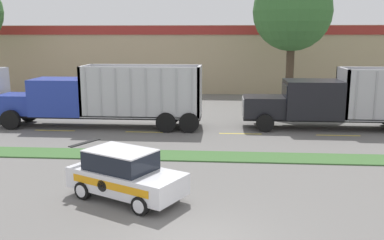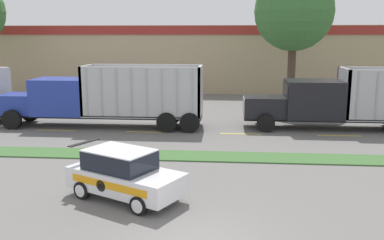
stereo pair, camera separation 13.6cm
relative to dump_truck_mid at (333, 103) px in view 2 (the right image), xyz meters
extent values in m
cube|color=#3D6633|center=(-6.92, -6.63, -1.54)|extent=(120.00, 1.66, 0.06)
cube|color=yellow|center=(-16.18, -1.80, -1.56)|extent=(2.40, 0.14, 0.01)
cube|color=yellow|center=(-10.78, -1.80, -1.56)|extent=(2.40, 0.14, 0.01)
cube|color=yellow|center=(-5.38, -1.80, -1.56)|extent=(2.40, 0.14, 0.01)
cube|color=yellow|center=(0.02, -1.80, -1.56)|extent=(2.40, 0.14, 0.01)
cube|color=silver|center=(-20.31, 0.05, 0.56)|extent=(0.16, 2.32, 2.65)
cylinder|color=black|center=(-20.83, 1.19, -1.00)|extent=(1.13, 0.30, 1.13)
cube|color=black|center=(0.78, 0.00, -0.97)|extent=(11.92, 1.39, 0.18)
cube|color=black|center=(-3.98, 0.00, -0.28)|extent=(2.41, 2.07, 1.20)
cube|color=#B7B7BC|center=(-5.21, 0.00, -0.28)|extent=(0.06, 1.77, 1.02)
cube|color=black|center=(-1.15, 0.00, 0.21)|extent=(3.24, 2.53, 2.18)
cube|color=black|center=(-2.79, 0.00, 0.59)|extent=(0.04, 2.15, 0.98)
cylinder|color=silver|center=(0.57, -0.82, 0.92)|extent=(0.14, 0.14, 1.42)
cube|color=#ADADB2|center=(0.55, 0.00, 0.61)|extent=(0.16, 2.53, 2.85)
cube|color=#99999E|center=(0.99, -1.28, 0.61)|extent=(0.10, 0.04, 2.71)
cube|color=#99999E|center=(2.04, -1.28, 0.61)|extent=(0.10, 0.04, 2.71)
cylinder|color=black|center=(-3.98, -1.24, -1.06)|extent=(1.02, 0.30, 1.02)
cylinder|color=black|center=(-3.98, 1.25, -1.06)|extent=(1.02, 0.30, 1.02)
cube|color=black|center=(-13.81, -0.53, -0.90)|extent=(12.21, 1.34, 0.18)
cube|color=#23389E|center=(-18.86, -0.53, -0.22)|extent=(2.11, 1.99, 1.18)
cube|color=#B7B7BC|center=(-19.94, -0.53, -0.22)|extent=(0.06, 1.70, 1.01)
cube|color=#23389E|center=(-16.24, -0.53, 0.26)|extent=(3.13, 2.43, 2.15)
cube|color=black|center=(-17.82, -0.53, 0.64)|extent=(0.04, 2.07, 0.97)
cylinder|color=silver|center=(-14.58, -1.32, 1.15)|extent=(0.14, 0.14, 1.77)
cube|color=#B7B7BC|center=(-11.19, -0.53, -0.75)|extent=(6.97, 2.43, 0.12)
cube|color=#B7B7BC|center=(-14.60, -0.53, 0.70)|extent=(0.16, 2.43, 2.90)
cube|color=#B7B7BC|center=(-7.79, -0.53, 0.70)|extent=(0.16, 2.43, 2.90)
cube|color=#B7B7BC|center=(-11.19, -1.66, 0.70)|extent=(6.97, 0.16, 2.90)
cube|color=#B7B7BC|center=(-11.19, 0.61, 0.70)|extent=(6.97, 0.16, 2.90)
cube|color=#A3A3A8|center=(-14.24, -1.76, 0.70)|extent=(0.10, 0.04, 2.75)
cube|color=#A3A3A8|center=(-13.37, -1.76, 0.70)|extent=(0.10, 0.04, 2.75)
cube|color=#A3A3A8|center=(-12.50, -1.76, 0.70)|extent=(0.10, 0.04, 2.75)
cube|color=#A3A3A8|center=(-11.63, -1.76, 0.70)|extent=(0.10, 0.04, 2.75)
cube|color=#A3A3A8|center=(-10.76, -1.76, 0.70)|extent=(0.10, 0.04, 2.75)
cube|color=#A3A3A8|center=(-9.89, -1.76, 0.70)|extent=(0.10, 0.04, 2.75)
cube|color=#A3A3A8|center=(-9.02, -1.76, 0.70)|extent=(0.10, 0.04, 2.75)
cube|color=#A3A3A8|center=(-8.14, -1.76, 0.70)|extent=(0.10, 0.04, 2.75)
cylinder|color=black|center=(-18.86, -1.72, -0.99)|extent=(1.15, 0.30, 1.15)
cylinder|color=black|center=(-18.86, 0.67, -0.99)|extent=(1.15, 0.30, 1.15)
cylinder|color=black|center=(-8.31, -1.72, -0.99)|extent=(1.15, 0.30, 1.15)
cylinder|color=black|center=(-8.31, 0.67, -0.99)|extent=(1.15, 0.30, 1.15)
cylinder|color=black|center=(-9.64, -1.72, -0.99)|extent=(1.15, 0.30, 1.15)
cylinder|color=black|center=(-9.64, 0.67, -0.99)|extent=(1.15, 0.30, 1.15)
cube|color=white|center=(-9.57, -11.89, -0.91)|extent=(4.36, 3.39, 0.71)
cube|color=black|center=(-9.79, -11.78, -0.24)|extent=(2.66, 2.37, 0.63)
cube|color=white|center=(-9.79, -11.78, 0.10)|extent=(2.66, 2.37, 0.04)
cube|color=black|center=(-11.26, -11.01, 0.14)|extent=(0.82, 1.32, 0.03)
cube|color=orange|center=(-9.98, -12.67, -0.84)|extent=(2.85, 1.50, 0.25)
cylinder|color=black|center=(-10.25, -12.53, -0.91)|extent=(0.35, 0.19, 0.39)
cylinder|color=black|center=(-8.86, -13.20, -1.26)|extent=(0.63, 0.46, 0.61)
cylinder|color=silver|center=(-8.91, -13.29, -1.26)|extent=(0.38, 0.21, 0.43)
cylinder|color=black|center=(-8.09, -11.73, -1.26)|extent=(0.63, 0.46, 0.61)
cylinder|color=silver|center=(-8.04, -11.64, -1.26)|extent=(0.38, 0.21, 0.43)
cylinder|color=black|center=(-11.06, -12.05, -1.26)|extent=(0.63, 0.46, 0.61)
cylinder|color=silver|center=(-11.11, -12.14, -1.26)|extent=(0.38, 0.21, 0.43)
cylinder|color=black|center=(-10.29, -10.58, -1.26)|extent=(0.63, 0.46, 0.61)
cylinder|color=silver|center=(-10.24, -10.49, -1.26)|extent=(0.38, 0.21, 0.43)
cube|color=tan|center=(-8.13, 20.55, 1.61)|extent=(43.87, 12.00, 6.36)
cube|color=maroon|center=(-8.13, 14.50, 4.34)|extent=(41.67, 0.10, 0.80)
cylinder|color=#473828|center=(-1.24, 8.66, 1.23)|extent=(0.61, 0.61, 5.59)
sphere|color=#386B33|center=(-1.24, 8.66, 5.68)|extent=(6.03, 6.03, 6.03)
camera|label=1|loc=(-6.31, -25.45, 3.91)|focal=40.00mm
camera|label=2|loc=(-6.17, -25.44, 3.91)|focal=40.00mm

